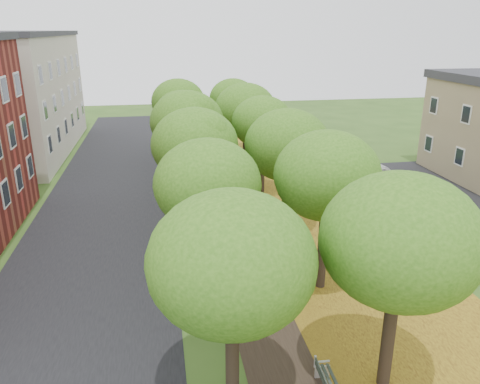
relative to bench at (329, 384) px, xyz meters
name	(u,v)px	position (x,y,z in m)	size (l,w,h in m)	color
street_asphalt	(102,222)	(-8.20, 15.23, -0.43)	(8.00, 70.00, 0.01)	black
footpath	(230,213)	(-0.70, 15.23, -0.43)	(3.20, 70.00, 0.01)	black
leaf_verge	(309,208)	(4.30, 15.23, -0.43)	(7.50, 70.00, 0.01)	#B29321
parking_lot	(426,195)	(12.80, 16.23, -0.43)	(9.00, 16.00, 0.01)	black
tree_row_west	(191,138)	(-2.90, 15.23, 4.28)	(4.33, 34.33, 6.58)	black
tree_row_east	(273,135)	(1.90, 15.23, 4.28)	(4.33, 34.33, 6.58)	black
building_cream	(5,94)	(-17.70, 33.23, 4.78)	(10.30, 20.30, 10.40)	beige
bench	(329,384)	(0.00, 0.00, 0.00)	(0.58, 1.78, 0.83)	#252E28
car_silver	(443,220)	(10.30, 10.48, 0.29)	(1.71, 4.25, 1.45)	#ADAEB2
car_red	(432,213)	(10.30, 11.51, 0.32)	(1.60, 4.58, 1.51)	maroon
car_grey	(386,183)	(10.39, 17.27, 0.20)	(1.77, 4.37, 1.27)	#343539
car_white	(361,168)	(10.30, 21.18, 0.18)	(2.04, 4.42, 1.23)	silver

